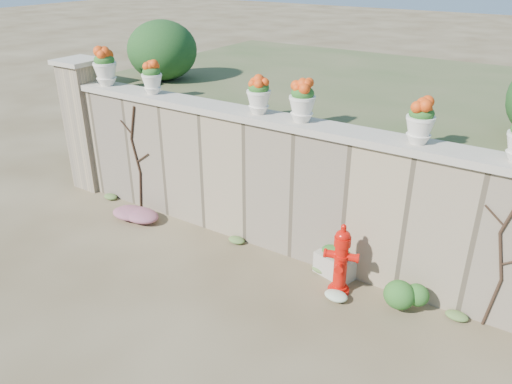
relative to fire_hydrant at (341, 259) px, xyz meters
The scene contains 18 objects.
ground 1.93m from the fire_hydrant, 139.38° to the right, with size 80.00×80.00×0.00m, color #4E3E27.
stone_wall 1.60m from the fire_hydrant, 157.13° to the left, with size 8.00×0.40×2.00m, color gray.
wall_cap 2.16m from the fire_hydrant, 157.13° to the left, with size 8.10×0.52×0.10m, color #BBAF9E.
gate_pillar 5.64m from the fire_hydrant, behind, with size 0.72×0.72×2.48m.
raised_fill 4.07m from the fire_hydrant, 110.35° to the left, with size 9.00×6.00×2.00m, color #384C23.
back_shrub_left 5.34m from the fire_hydrant, 158.73° to the left, with size 1.30×1.30×1.10m, color #143814.
vine_left 4.12m from the fire_hydrant, behind, with size 0.60×0.04×1.91m.
vine_right 1.92m from the fire_hydrant, 11.59° to the left, with size 0.60×0.04×1.91m.
fire_hydrant is the anchor object (origin of this frame).
planter_box 0.51m from the fire_hydrant, 122.04° to the left, with size 0.62×0.46×0.47m.
green_shrub 0.92m from the fire_hydrant, ahead, with size 0.59×0.53×0.56m, color #1E5119.
magenta_clump 3.90m from the fire_hydrant, behind, with size 0.95×0.64×0.25m, color #C52784.
white_flowers 0.47m from the fire_hydrant, 86.37° to the right, with size 0.48×0.38×0.17m, color white.
urn_pot_0 5.24m from the fire_hydrant, behind, with size 0.41×0.41×0.64m.
urn_pot_1 4.22m from the fire_hydrant, behind, with size 0.33×0.33×0.52m.
urn_pot_2 2.57m from the fire_hydrant, 160.59° to the left, with size 0.35×0.35×0.54m.
urn_pot_3 2.18m from the fire_hydrant, 148.88° to the left, with size 0.36×0.36×0.57m.
urn_pot_4 2.03m from the fire_hydrant, 43.92° to the left, with size 0.35×0.35×0.54m.
Camera 1 is at (3.50, -4.08, 4.18)m, focal length 35.00 mm.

